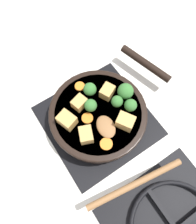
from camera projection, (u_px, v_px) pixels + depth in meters
ground_plane at (98, 121)px, 0.68m from camera, size 2.40×2.40×0.00m
front_burner_grate at (98, 120)px, 0.67m from camera, size 0.31×0.31×0.03m
skillet_pan at (99, 114)px, 0.63m from camera, size 0.40×0.29×0.05m
wooden_spoon at (122, 159)px, 0.56m from camera, size 0.26×0.23×0.02m
tofu_cube_center_large at (67, 120)px, 0.59m from camera, size 0.05×0.06×0.04m
tofu_cube_near_handle at (107, 92)px, 0.62m from camera, size 0.05×0.05×0.03m
tofu_cube_east_chunk at (79, 103)px, 0.61m from camera, size 0.05×0.04×0.03m
tofu_cube_west_chunk at (125, 122)px, 0.58m from camera, size 0.06×0.06×0.04m
tofu_cube_back_piece at (86, 135)px, 0.57m from camera, size 0.05×0.05×0.03m
broccoli_floret_near_spoon at (126, 92)px, 0.61m from camera, size 0.05×0.05×0.05m
broccoli_floret_center_top at (131, 105)px, 0.60m from camera, size 0.04×0.04×0.04m
broccoli_floret_east_rim at (90, 89)px, 0.61m from camera, size 0.04×0.04×0.04m
broccoli_floret_west_rim at (117, 102)px, 0.60m from camera, size 0.03×0.03×0.04m
broccoli_floret_north_edge at (91, 106)px, 0.59m from camera, size 0.04×0.04×0.04m
carrot_slice_orange_thin at (81, 85)px, 0.64m from camera, size 0.03×0.03×0.01m
carrot_slice_near_center at (106, 144)px, 0.58m from camera, size 0.03×0.03×0.01m
carrot_slice_edge_slice at (87, 118)px, 0.60m from camera, size 0.03×0.03×0.01m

